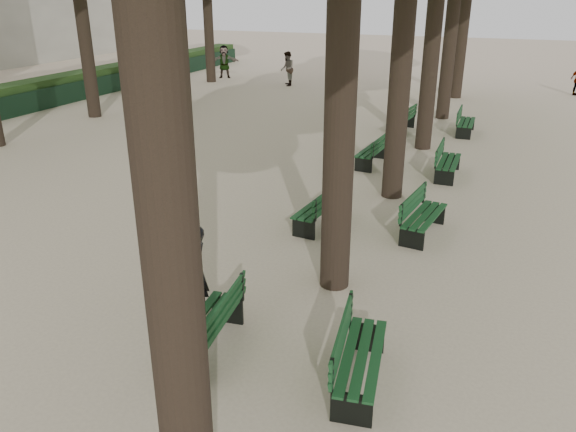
% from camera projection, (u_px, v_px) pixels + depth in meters
% --- Properties ---
extents(ground, '(120.00, 120.00, 0.00)m').
position_uv_depth(ground, '(173.00, 360.00, 8.10)').
color(ground, '#C7B397').
rests_on(ground, ground).
extents(bench_left_0, '(0.77, 1.85, 0.92)m').
position_uv_depth(bench_left_0, '(208.00, 335.00, 8.21)').
color(bench_left_0, black).
rests_on(bench_left_0, ground).
extents(bench_left_1, '(0.75, 1.85, 0.92)m').
position_uv_depth(bench_left_1, '(319.00, 214.00, 12.58)').
color(bench_left_1, black).
rests_on(bench_left_1, ground).
extents(bench_left_2, '(0.71, 1.84, 0.92)m').
position_uv_depth(bench_left_2, '(372.00, 156.00, 16.90)').
color(bench_left_2, black).
rests_on(bench_left_2, ground).
extents(bench_left_3, '(0.80, 1.86, 0.92)m').
position_uv_depth(bench_left_3, '(401.00, 124.00, 20.85)').
color(bench_left_3, black).
rests_on(bench_left_3, ground).
extents(bench_right_0, '(0.80, 1.86, 0.92)m').
position_uv_depth(bench_right_0, '(360.00, 367.00, 7.51)').
color(bench_right_0, black).
rests_on(bench_right_0, ground).
extents(bench_right_1, '(0.81, 1.86, 0.92)m').
position_uv_depth(bench_right_1, '(423.00, 223.00, 12.10)').
color(bench_right_1, black).
rests_on(bench_right_1, ground).
extents(bench_right_2, '(0.58, 1.80, 0.92)m').
position_uv_depth(bench_right_2, '(448.00, 167.00, 15.84)').
color(bench_right_2, black).
rests_on(bench_right_2, ground).
extents(bench_right_3, '(0.58, 1.80, 0.92)m').
position_uv_depth(bench_right_3, '(466.00, 127.00, 20.45)').
color(bench_right_3, black).
rests_on(bench_right_3, ground).
extents(man_with_map, '(0.61, 0.64, 1.57)m').
position_uv_depth(man_with_map, '(195.00, 272.00, 8.94)').
color(man_with_map, black).
rests_on(man_with_map, ground).
extents(pedestrian_e, '(1.73, 1.04, 1.86)m').
position_uv_depth(pedestrian_e, '(224.00, 62.00, 33.05)').
color(pedestrian_e, '#262628').
rests_on(pedestrian_e, ground).
extents(pedestrian_d, '(0.89, 0.45, 1.75)m').
position_uv_depth(pedestrian_d, '(344.00, 64.00, 32.49)').
color(pedestrian_d, '#262628').
rests_on(pedestrian_d, ground).
extents(pedestrian_a, '(0.71, 0.95, 1.81)m').
position_uv_depth(pedestrian_a, '(287.00, 69.00, 30.35)').
color(pedestrian_a, '#262628').
rests_on(pedestrian_a, ground).
extents(fence, '(0.08, 42.00, 0.90)m').
position_uv_depth(fence, '(0.00, 109.00, 22.50)').
color(fence, black).
rests_on(fence, ground).
extents(building_far, '(12.00, 16.00, 7.00)m').
position_uv_depth(building_far, '(15.00, 8.00, 43.83)').
color(building_far, '#B7B2A3').
rests_on(building_far, ground).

